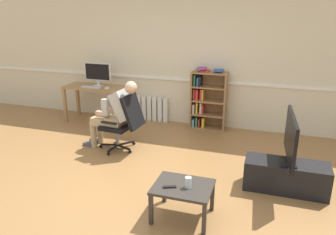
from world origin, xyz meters
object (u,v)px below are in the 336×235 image
(imac_monitor, at_px, (98,73))
(radiator, at_px, (152,109))
(computer_desk, at_px, (96,92))
(spare_remote, at_px, (170,187))
(coffee_table, at_px, (183,190))
(tv_stand, at_px, (286,176))
(bookshelf, at_px, (206,100))
(drinking_glass, at_px, (188,182))
(keyboard, at_px, (91,87))
(computer_mouse, at_px, (107,88))
(office_chair, at_px, (124,121))
(person_seated, at_px, (115,113))
(tv_screen, at_px, (291,139))

(imac_monitor, xyz_separation_m, radiator, (1.07, 0.31, -0.77))
(computer_desk, distance_m, spare_remote, 3.75)
(imac_monitor, distance_m, coffee_table, 3.87)
(tv_stand, xyz_separation_m, spare_remote, (-1.27, -1.08, 0.22))
(bookshelf, bearing_deg, tv_stand, -53.50)
(computer_desk, bearing_deg, drinking_glass, -45.41)
(keyboard, relative_size, drinking_glass, 3.30)
(imac_monitor, distance_m, computer_mouse, 0.45)
(radiator, relative_size, office_chair, 0.70)
(computer_mouse, distance_m, radiator, 1.05)
(radiator, xyz_separation_m, tv_stand, (2.66, -2.11, -0.06))
(computer_mouse, distance_m, spare_remote, 3.46)
(computer_desk, xyz_separation_m, radiator, (1.10, 0.39, -0.38))
(computer_mouse, bearing_deg, imac_monitor, 147.34)
(computer_mouse, xyz_separation_m, bookshelf, (1.94, 0.41, -0.19))
(person_seated, relative_size, coffee_table, 1.82)
(office_chair, height_order, spare_remote, office_chair)
(imac_monitor, relative_size, radiator, 0.85)
(bookshelf, bearing_deg, office_chair, -126.01)
(imac_monitor, height_order, tv_stand, imac_monitor)
(tv_stand, bearing_deg, radiator, 141.62)
(computer_mouse, height_order, drinking_glass, computer_mouse)
(bookshelf, relative_size, office_chair, 1.23)
(computer_desk, height_order, office_chair, office_chair)
(tv_stand, bearing_deg, bookshelf, 126.50)
(computer_mouse, relative_size, drinking_glass, 0.80)
(tv_stand, relative_size, tv_screen, 1.06)
(computer_mouse, relative_size, person_seated, 0.08)
(keyboard, distance_m, radiator, 1.34)
(keyboard, distance_m, person_seated, 1.48)
(imac_monitor, distance_m, office_chair, 1.80)
(computer_desk, relative_size, imac_monitor, 2.21)
(computer_desk, bearing_deg, office_chair, -45.03)
(imac_monitor, bearing_deg, coffee_table, -47.02)
(keyboard, relative_size, tv_screen, 0.41)
(office_chair, bearing_deg, coffee_table, 48.39)
(computer_desk, xyz_separation_m, imac_monitor, (0.03, 0.08, 0.39))
(computer_mouse, bearing_deg, tv_screen, -25.02)
(radiator, height_order, drinking_glass, drinking_glass)
(computer_desk, height_order, keyboard, keyboard)
(radiator, relative_size, spare_remote, 4.59)
(coffee_table, relative_size, drinking_glass, 5.32)
(computer_mouse, height_order, radiator, computer_mouse)
(person_seated, distance_m, spare_remote, 2.19)
(coffee_table, bearing_deg, bookshelf, 96.69)
(imac_monitor, bearing_deg, radiator, 16.27)
(computer_mouse, relative_size, coffee_table, 0.15)
(tv_stand, height_order, tv_screen, tv_screen)
(imac_monitor, height_order, drinking_glass, imac_monitor)
(keyboard, height_order, radiator, keyboard)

